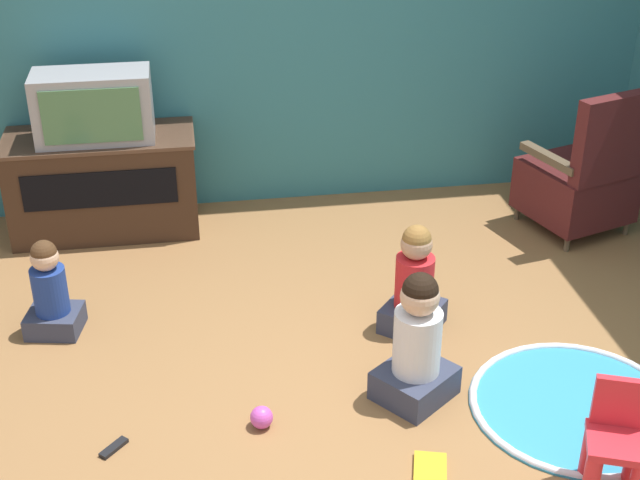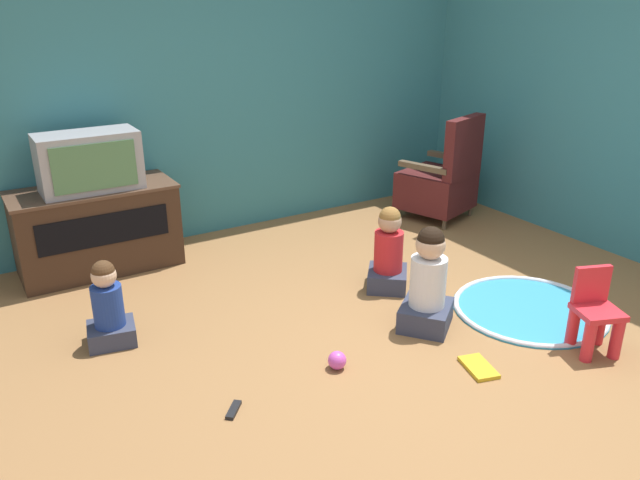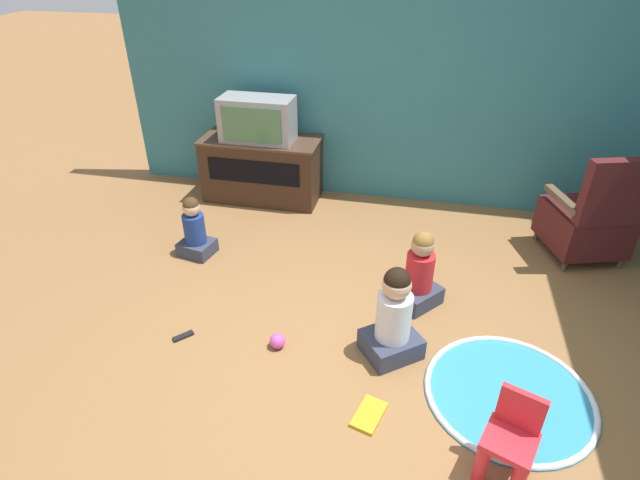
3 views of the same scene
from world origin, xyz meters
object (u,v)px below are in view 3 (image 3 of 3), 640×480
at_px(book, 369,415).
at_px(remote_control, 183,336).
at_px(yellow_kid_chair, 509,445).
at_px(toy_ball, 277,341).
at_px(child_watching_center, 195,230).
at_px(tv_cabinet, 262,168).
at_px(child_watching_right, 419,273).
at_px(television, 257,119).
at_px(child_watching_left, 393,319).
at_px(black_armchair, 589,220).

xyz_separation_m(book, remote_control, (-1.40, 0.39, -0.00)).
xyz_separation_m(yellow_kid_chair, toy_ball, (-1.45, 0.65, -0.17)).
bearing_deg(remote_control, child_watching_center, 61.35).
relative_size(tv_cabinet, book, 4.32).
bearing_deg(child_watching_center, toy_ball, -32.24).
relative_size(yellow_kid_chair, book, 1.86).
bearing_deg(remote_control, child_watching_right, -22.01).
distance_m(yellow_kid_chair, book, 0.80).
bearing_deg(television, child_watching_right, -39.74).
bearing_deg(toy_ball, child_watching_left, 8.52).
height_order(television, remote_control, television).
height_order(black_armchair, child_watching_right, black_armchair).
height_order(child_watching_center, book, child_watching_center).
distance_m(toy_ball, book, 0.84).
height_order(child_watching_left, toy_ball, child_watching_left).
xyz_separation_m(television, child_watching_center, (-0.23, -1.16, -0.64)).
relative_size(child_watching_center, book, 1.99).
distance_m(book, remote_control, 1.45).
relative_size(book, remote_control, 2.02).
distance_m(yellow_kid_chair, remote_control, 2.23).
bearing_deg(book, child_watching_left, 8.73).
bearing_deg(child_watching_right, remote_control, 155.46).
relative_size(child_watching_left, book, 2.48).
xyz_separation_m(child_watching_left, child_watching_center, (-1.83, 0.88, -0.06)).
xyz_separation_m(tv_cabinet, child_watching_left, (1.59, -2.09, -0.04)).
bearing_deg(tv_cabinet, book, -60.11).
relative_size(television, book, 2.57).
height_order(yellow_kid_chair, child_watching_center, child_watching_center).
relative_size(yellow_kid_chair, child_watching_left, 0.75).
relative_size(child_watching_right, toy_ball, 5.81).
bearing_deg(child_watching_left, book, -134.96).
xyz_separation_m(child_watching_center, toy_ball, (1.05, -0.99, -0.19)).
height_order(tv_cabinet, remote_control, tv_cabinet).
bearing_deg(tv_cabinet, child_watching_center, -100.76).
relative_size(black_armchair, book, 3.58).
relative_size(television, child_watching_left, 1.04).
relative_size(black_armchair, child_watching_right, 1.59).
height_order(book, remote_control, book).
xyz_separation_m(television, toy_ball, (0.82, -2.16, -0.83)).
distance_m(yellow_kid_chair, child_watching_center, 2.99).
relative_size(child_watching_center, child_watching_right, 0.88).
relative_size(toy_ball, remote_control, 0.78).
height_order(black_armchair, child_watching_center, black_armchair).
xyz_separation_m(yellow_kid_chair, remote_control, (-2.14, 0.59, -0.21)).
bearing_deg(television, book, -59.64).
height_order(television, black_armchair, television).
bearing_deg(television, tv_cabinet, 90.00).
relative_size(yellow_kid_chair, child_watching_center, 0.94).
bearing_deg(toy_ball, television, 110.80).
relative_size(yellow_kid_chair, toy_ball, 4.81).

